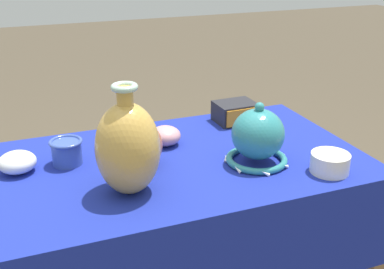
% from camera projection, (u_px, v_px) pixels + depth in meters
% --- Properties ---
extents(display_table, '(1.24, 0.74, 0.69)m').
position_uv_depth(display_table, '(182.00, 181.00, 1.63)').
color(display_table, '#38383D').
rests_on(display_table, ground_plane).
extents(vase_tall_bulbous, '(0.19, 0.19, 0.33)m').
position_uv_depth(vase_tall_bulbous, '(128.00, 148.00, 1.37)').
color(vase_tall_bulbous, gold).
rests_on(vase_tall_bulbous, display_table).
extents(vase_dome_bell, '(0.21, 0.22, 0.21)m').
position_uv_depth(vase_dome_bell, '(258.00, 138.00, 1.57)').
color(vase_dome_bell, teal).
rests_on(vase_dome_bell, display_table).
extents(mosaic_tile_box, '(0.16, 0.13, 0.08)m').
position_uv_depth(mosaic_tile_box, '(235.00, 112.00, 1.94)').
color(mosaic_tile_box, '#232328').
rests_on(mosaic_tile_box, display_table).
extents(pot_squat_ivory, '(0.12, 0.12, 0.06)m').
position_uv_depth(pot_squat_ivory, '(330.00, 163.00, 1.53)').
color(pot_squat_ivory, white).
rests_on(pot_squat_ivory, display_table).
extents(bowl_shallow_rose, '(0.11, 0.11, 0.07)m').
position_uv_depth(bowl_shallow_rose, '(165.00, 136.00, 1.72)').
color(bowl_shallow_rose, '#D19399').
rests_on(bowl_shallow_rose, display_table).
extents(jar_round_terracotta, '(0.12, 0.12, 0.16)m').
position_uv_depth(jar_round_terracotta, '(144.00, 144.00, 1.56)').
color(jar_round_terracotta, '#BC6642').
rests_on(jar_round_terracotta, display_table).
extents(bowl_shallow_porcelain, '(0.12, 0.12, 0.07)m').
position_uv_depth(bowl_shallow_porcelain, '(17.00, 162.00, 1.53)').
color(bowl_shallow_porcelain, white).
rests_on(bowl_shallow_porcelain, display_table).
extents(cup_wide_cobalt, '(0.11, 0.11, 0.08)m').
position_uv_depth(cup_wide_cobalt, '(67.00, 151.00, 1.58)').
color(cup_wide_cobalt, '#3851A8').
rests_on(cup_wide_cobalt, display_table).
extents(wooden_crate, '(0.46, 0.38, 0.23)m').
position_uv_depth(wooden_crate, '(378.00, 235.00, 2.20)').
color(wooden_crate, olive).
rests_on(wooden_crate, ground_plane).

